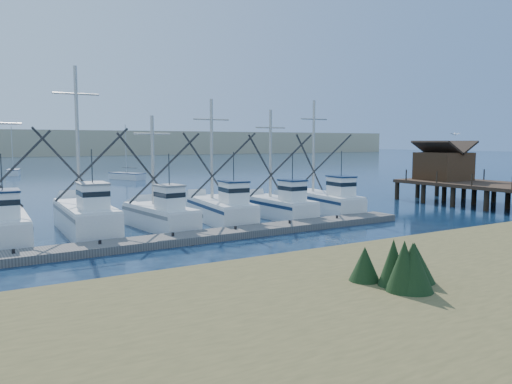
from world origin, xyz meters
TOP-DOWN VIEW (x-y plane):
  - ground at (0.00, 0.00)m, footprint 500.00×500.00m
  - shore_bank at (-8.00, -10.00)m, footprint 40.00×10.00m
  - floating_dock at (-7.06, 6.31)m, footprint 31.23×2.87m
  - timber_pier at (21.50, 8.46)m, footprint 7.00×20.00m
  - dune_ridge at (0.00, 210.00)m, footprint 360.00×60.00m
  - trawler_fleet at (-7.55, 11.29)m, footprint 30.79×8.75m
  - sailboat_near at (3.47, 53.78)m, footprint 4.17×6.14m
  - sailboat_far at (-10.10, 72.78)m, footprint 2.67×5.55m
  - flying_gull at (15.93, 6.60)m, footprint 1.15×0.21m

SIDE VIEW (x-z plane):
  - ground at x=0.00m, z-range 0.00..0.00m
  - floating_dock at x=-7.06m, z-range 0.00..0.42m
  - sailboat_near at x=3.47m, z-range -3.56..4.54m
  - sailboat_far at x=-10.10m, z-range -3.55..4.55m
  - shore_bank at x=-8.00m, z-range 0.00..1.60m
  - trawler_fleet at x=-7.55m, z-range -4.18..6.13m
  - timber_pier at x=21.50m, z-range -1.43..6.57m
  - dune_ridge at x=0.00m, z-range 0.00..10.00m
  - flying_gull at x=15.93m, z-range 6.11..6.32m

